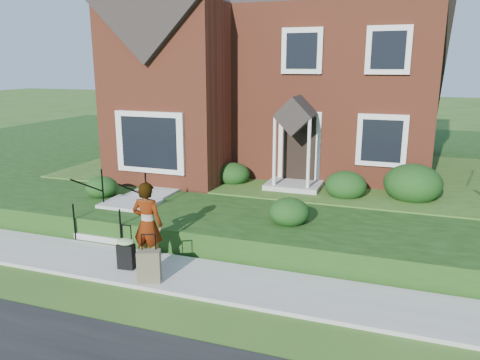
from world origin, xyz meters
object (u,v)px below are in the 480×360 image
at_px(woman, 148,224).
at_px(suitcase_black, 126,252).
at_px(suitcase_olive, 149,266).
at_px(front_steps, 121,214).

bearing_deg(woman, suitcase_black, 38.59).
distance_m(suitcase_black, suitcase_olive, 0.85).
relative_size(woman, suitcase_black, 1.93).
xyz_separation_m(suitcase_black, suitcase_olive, (0.76, -0.38, -0.04)).
height_order(suitcase_black, suitcase_olive, suitcase_olive).
xyz_separation_m(woman, suitcase_olive, (0.41, -0.69, -0.58)).
height_order(woman, suitcase_black, woman).
bearing_deg(suitcase_black, woman, 37.01).
bearing_deg(suitcase_olive, front_steps, 111.36).
xyz_separation_m(woman, suitcase_black, (-0.35, -0.31, -0.54)).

